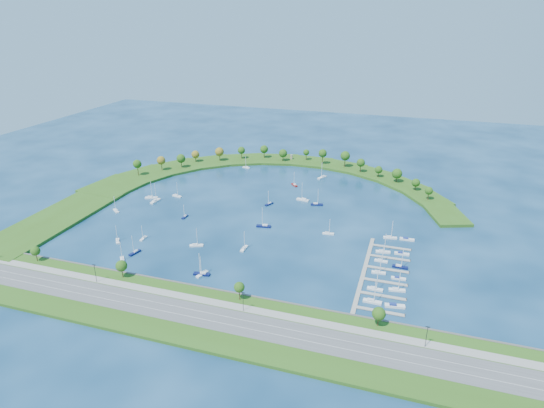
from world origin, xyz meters
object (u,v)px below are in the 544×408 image
(moored_boat_14, at_px, (264,226))
(moored_boat_19, at_px, (269,203))
(docked_boat_2, at_px, (375,288))
(docked_boat_7, at_px, (400,266))
(moored_boat_3, at_px, (202,274))
(moored_boat_15, at_px, (196,245))
(moored_boat_20, at_px, (202,273))
(moored_boat_17, at_px, (185,216))
(moored_boat_0, at_px, (116,210))
(moored_boat_13, at_px, (177,196))
(docked_boat_0, at_px, (372,301))
(moored_boat_5, at_px, (246,167))
(docked_boat_8, at_px, (383,251))
(docked_boat_4, at_px, (379,272))
(docked_boat_6, at_px, (381,260))
(docked_boat_11, at_px, (407,239))
(moored_boat_16, at_px, (122,259))
(docked_boat_10, at_px, (390,237))
(dock_system, at_px, (378,274))
(moored_boat_8, at_px, (328,233))
(moored_boat_2, at_px, (118,240))
(moored_boat_9, at_px, (135,252))
(docked_boat_5, at_px, (398,278))
(docked_boat_9, at_px, (402,254))
(harbor_tower, at_px, (292,157))
(moored_boat_18, at_px, (294,185))
(moored_boat_11, at_px, (303,199))
(docked_boat_3, at_px, (397,289))
(moored_boat_7, at_px, (317,204))
(moored_boat_10, at_px, (155,201))
(moored_boat_4, at_px, (322,177))
(docked_boat_1, at_px, (395,306))
(moored_boat_1, at_px, (151,197))

(moored_boat_14, xyz_separation_m, moored_boat_19, (-8.46, 36.63, -0.09))
(docked_boat_2, xyz_separation_m, docked_boat_7, (10.49, 26.20, 0.02))
(moored_boat_3, height_order, docked_boat_7, docked_boat_7)
(docked_boat_7, bearing_deg, moored_boat_3, -155.56)
(moored_boat_15, height_order, moored_boat_20, moored_boat_20)
(moored_boat_17, height_order, docked_boat_7, docked_boat_7)
(moored_boat_0, relative_size, moored_boat_3, 0.99)
(moored_boat_13, bearing_deg, docked_boat_0, -18.87)
(moored_boat_5, distance_m, docked_boat_8, 178.33)
(docked_boat_4, height_order, docked_boat_6, docked_boat_4)
(docked_boat_0, bearing_deg, docked_boat_4, 92.33)
(moored_boat_15, xyz_separation_m, docked_boat_11, (118.53, 46.75, -0.25))
(moored_boat_16, bearing_deg, moored_boat_20, -130.58)
(docked_boat_0, height_order, docked_boat_10, docked_boat_0)
(dock_system, bearing_deg, moored_boat_8, 131.44)
(moored_boat_8, bearing_deg, moored_boat_2, -165.60)
(moored_boat_19, relative_size, docked_boat_6, 1.00)
(moored_boat_8, distance_m, moored_boat_9, 116.86)
(moored_boat_2, height_order, moored_boat_9, moored_boat_9)
(docked_boat_5, bearing_deg, docked_boat_10, 97.46)
(moored_boat_15, relative_size, docked_boat_9, 1.42)
(moored_boat_0, xyz_separation_m, docked_boat_7, (193.06, -17.63, 0.02))
(moored_boat_8, relative_size, moored_boat_15, 0.89)
(harbor_tower, relative_size, moored_boat_17, 0.43)
(moored_boat_18, xyz_separation_m, docked_boat_4, (78.17, -115.41, -0.01))
(moored_boat_11, distance_m, moored_boat_18, 32.02)
(docked_boat_6, bearing_deg, dock_system, -88.55)
(moored_boat_8, xyz_separation_m, moored_boat_17, (-97.40, -4.71, -0.02))
(moored_boat_19, height_order, docked_boat_5, moored_boat_19)
(docked_boat_3, bearing_deg, docked_boat_9, 80.81)
(moored_boat_16, xyz_separation_m, moored_boat_20, (48.82, 0.07, 0.05))
(moored_boat_16, xyz_separation_m, docked_boat_7, (148.14, 40.04, 0.03))
(moored_boat_13, height_order, moored_boat_17, moored_boat_13)
(moored_boat_15, relative_size, docked_boat_7, 0.97)
(docked_boat_4, distance_m, docked_boat_5, 10.80)
(moored_boat_14, relative_size, docked_boat_4, 1.27)
(moored_boat_3, relative_size, moored_boat_18, 1.02)
(moored_boat_8, height_order, docked_boat_9, moored_boat_8)
(docked_boat_5, bearing_deg, docked_boat_9, 87.61)
(moored_boat_2, relative_size, moored_boat_15, 0.88)
(moored_boat_14, bearing_deg, harbor_tower, -91.05)
(moored_boat_7, distance_m, docked_boat_2, 111.25)
(moored_boat_7, bearing_deg, moored_boat_0, -170.33)
(moored_boat_10, bearing_deg, moored_boat_17, -111.82)
(moored_boat_10, bearing_deg, docked_boat_7, -96.81)
(moored_boat_14, distance_m, docked_boat_10, 79.49)
(moored_boat_4, distance_m, moored_boat_20, 172.57)
(moored_boat_2, height_order, docked_boat_1, moored_boat_2)
(moored_boat_3, height_order, docked_boat_10, docked_boat_10)
(moored_boat_1, xyz_separation_m, moored_boat_8, (137.55, -18.30, -0.09))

